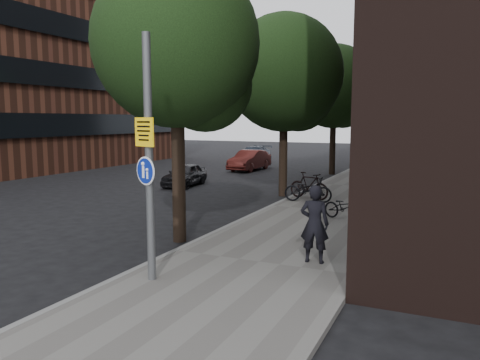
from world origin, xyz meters
The scene contains 15 objects.
ground centered at (0.00, 0.00, 0.00)m, with size 120.00×120.00×0.00m, color black.
sidewalk centered at (0.25, 10.00, 0.06)m, with size 4.50×60.00×0.12m, color #64615C.
curb_edge centered at (-2.00, 10.00, 0.07)m, with size 0.15×60.00×0.13m, color slate.
street_tree_near centered at (-2.53, 4.64, 5.11)m, with size 4.40×4.40×7.50m.
street_tree_mid centered at (-2.53, 13.14, 5.11)m, with size 5.00×5.00×7.80m.
street_tree_far centered at (-2.53, 22.14, 5.11)m, with size 5.00×5.00×7.80m.
signpost centered at (-1.28, 1.34, 2.58)m, with size 0.54×0.20×4.87m.
pedestrian centered at (1.40, 3.80, 1.01)m, with size 0.65×0.43×1.78m, color black.
parked_bike_facade_near centered at (1.07, 8.61, 0.53)m, with size 0.55×1.58×0.83m, color black.
parked_bike_facade_far centered at (2.00, 10.19, 0.57)m, with size 0.42×1.50×0.90m, color black.
parked_bike_curb_near centered at (-0.97, 11.31, 0.61)m, with size 0.66×1.88×0.99m, color black.
parked_bike_curb_far centered at (-1.14, 12.03, 0.67)m, with size 0.51×1.82×1.10m, color black.
parked_car_near centered at (-8.16, 13.90, 0.57)m, with size 1.35×3.34×1.14m, color black.
parked_car_mid centered at (-8.09, 21.95, 0.66)m, with size 1.41×4.03×1.33m, color #571D18.
parked_car_far centered at (-9.82, 26.70, 0.65)m, with size 1.82×4.47×1.30m, color #1B2432.
Camera 1 is at (4.16, -6.23, 3.34)m, focal length 35.00 mm.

